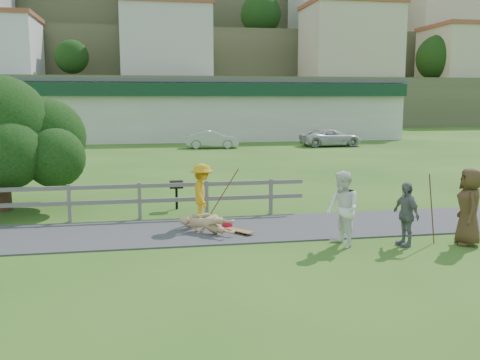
{
  "coord_description": "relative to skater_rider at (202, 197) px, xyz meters",
  "views": [
    {
      "loc": [
        -1.85,
        -12.52,
        3.58
      ],
      "look_at": [
        0.79,
        2.0,
        1.3
      ],
      "focal_mm": 40.0,
      "sensor_mm": 36.0,
      "label": 1
    }
  ],
  "objects": [
    {
      "name": "spectator_b",
      "position": [
        4.64,
        -2.81,
        -0.06
      ],
      "size": [
        0.52,
        0.97,
        1.57
      ],
      "primitive_type": "imported",
      "rotation": [
        0.0,
        0.0,
        4.86
      ],
      "color": "slate",
      "rests_on": "ground"
    },
    {
      "name": "longboard_rider",
      "position": [
        0.0,
        0.0,
        -0.79
      ],
      "size": [
        0.88,
        0.49,
        0.1
      ],
      "primitive_type": null,
      "rotation": [
        0.0,
        0.0,
        0.35
      ],
      "color": "#9A5F32",
      "rests_on": "ground"
    },
    {
      "name": "pole_spec_left",
      "position": [
        5.36,
        -2.75,
        0.04
      ],
      "size": [
        0.03,
        0.03,
        1.76
      ],
      "primitive_type": "cylinder",
      "color": "brown",
      "rests_on": "ground"
    },
    {
      "name": "skater_fallen",
      "position": [
        0.02,
        -0.87,
        -0.55
      ],
      "size": [
        1.35,
        1.47,
        0.59
      ],
      "primitive_type": "imported",
      "rotation": [
        0.0,
        0.0,
        0.85
      ],
      "color": "tan",
      "rests_on": "ground"
    },
    {
      "name": "fence",
      "position": [
        -4.35,
        1.28,
        -0.12
      ],
      "size": [
        15.05,
        0.1,
        1.1
      ],
      "color": "#655F59",
      "rests_on": "ground"
    },
    {
      "name": "longboard_fallen",
      "position": [
        0.82,
        -0.97,
        -0.79
      ],
      "size": [
        0.8,
        0.94,
        0.11
      ],
      "primitive_type": null,
      "rotation": [
        0.0,
        0.0,
        -0.91
      ],
      "color": "#9A5F32",
      "rests_on": "ground"
    },
    {
      "name": "tree",
      "position": [
        -6.01,
        3.32,
        0.83
      ],
      "size": [
        5.16,
        5.16,
        3.34
      ],
      "primitive_type": null,
      "color": "black",
      "rests_on": "ground"
    },
    {
      "name": "car_white",
      "position": [
        12.19,
        23.31,
        -0.21
      ],
      "size": [
        4.68,
        2.37,
        1.27
      ],
      "primitive_type": "imported",
      "rotation": [
        0.0,
        0.0,
        1.63
      ],
      "color": "silver",
      "rests_on": "ground"
    },
    {
      "name": "spectator_c",
      "position": [
        6.2,
        -2.99,
        0.11
      ],
      "size": [
        0.87,
        1.07,
        1.9
      ],
      "primitive_type": "imported",
      "rotation": [
        0.0,
        0.0,
        4.38
      ],
      "color": "#4F361F",
      "rests_on": "ground"
    },
    {
      "name": "car_silver",
      "position": [
        3.28,
        23.44,
        -0.22
      ],
      "size": [
        3.88,
        1.61,
        1.25
      ],
      "primitive_type": "imported",
      "rotation": [
        0.0,
        0.0,
        1.49
      ],
      "color": "#ABACB3",
      "rests_on": "ground"
    },
    {
      "name": "strip_mall",
      "position": [
        4.27,
        32.92,
        1.74
      ],
      "size": [
        32.5,
        10.75,
        5.1
      ],
      "color": "beige",
      "rests_on": "ground"
    },
    {
      "name": "pole_rider",
      "position": [
        0.6,
        0.4,
        0.08
      ],
      "size": [
        0.03,
        0.03,
        1.84
      ],
      "primitive_type": "cylinder",
      "color": "brown",
      "rests_on": "ground"
    },
    {
      "name": "bbq",
      "position": [
        -0.56,
        2.52,
        -0.38
      ],
      "size": [
        0.43,
        0.33,
        0.92
      ],
      "primitive_type": null,
      "rotation": [
        0.0,
        0.0,
        -0.02
      ],
      "color": "black",
      "rests_on": "ground"
    },
    {
      "name": "path",
      "position": [
        0.27,
        -0.52,
        -0.82
      ],
      "size": [
        34.0,
        3.0,
        0.04
      ],
      "primitive_type": "cube",
      "color": "#37373A",
      "rests_on": "ground"
    },
    {
      "name": "helmet",
      "position": [
        0.62,
        -0.52,
        -0.69
      ],
      "size": [
        0.3,
        0.3,
        0.3
      ],
      "primitive_type": "sphere",
      "color": "red",
      "rests_on": "ground"
    },
    {
      "name": "spectator_a",
      "position": [
        3.1,
        -2.6,
        0.08
      ],
      "size": [
        0.84,
        1.0,
        1.84
      ],
      "primitive_type": "imported",
      "rotation": [
        0.0,
        0.0,
        4.89
      ],
      "color": "white",
      "rests_on": "ground"
    },
    {
      "name": "skater_rider",
      "position": [
        0.0,
        0.0,
        0.0
      ],
      "size": [
        0.7,
        1.13,
        1.68
      ],
      "primitive_type": "imported",
      "rotation": [
        0.0,
        0.0,
        1.5
      ],
      "color": "orange",
      "rests_on": "ground"
    },
    {
      "name": "hillside",
      "position": [
        0.27,
        89.29,
        13.57
      ],
      "size": [
        220.0,
        67.0,
        47.5
      ],
      "color": "#4E5632",
      "rests_on": "ground"
    },
    {
      "name": "ground",
      "position": [
        0.27,
        -2.02,
        -0.84
      ],
      "size": [
        260.0,
        260.0,
        0.0
      ],
      "primitive_type": "plane",
      "color": "#2D5919",
      "rests_on": "ground"
    }
  ]
}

